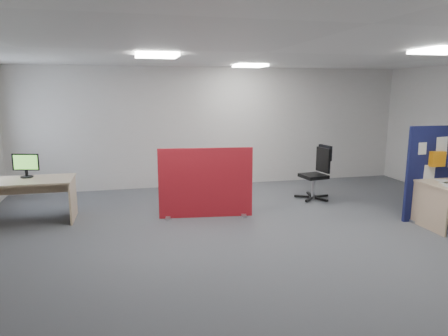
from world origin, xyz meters
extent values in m
plane|color=#505257|center=(0.00, 0.00, 0.00)|extent=(9.00, 9.00, 0.00)
cube|color=white|center=(0.00, 0.00, 2.70)|extent=(9.00, 7.00, 0.02)
cube|color=silver|center=(0.00, 3.50, 1.35)|extent=(9.00, 0.02, 2.70)
cube|color=white|center=(2.00, -1.00, 2.67)|extent=(0.60, 0.60, 0.04)
cube|color=white|center=(-1.50, 0.50, 2.67)|extent=(0.60, 0.60, 0.04)
cube|color=white|center=(0.50, 2.50, 2.67)|extent=(0.60, 0.60, 0.04)
cube|color=#A3A4A9|center=(2.65, 0.11, 0.02)|extent=(0.08, 0.30, 0.04)
cube|color=white|center=(2.73, 0.07, 1.25)|extent=(0.15, 0.01, 0.20)
cube|color=white|center=(3.10, 0.07, 1.28)|extent=(0.21, 0.01, 0.30)
cube|color=white|center=(2.91, 0.07, 0.82)|extent=(0.21, 0.01, 0.30)
cube|color=orange|center=(3.00, 0.03, 1.07)|extent=(0.25, 0.10, 0.25)
cube|color=tan|center=(2.65, -0.29, 0.35)|extent=(0.03, 0.79, 0.70)
cube|color=#AC1617|center=(-0.69, 1.12, 0.61)|extent=(1.62, 0.24, 1.22)
cube|color=#A3A4A9|center=(-1.35, 1.12, 0.02)|extent=(0.08, 0.30, 0.04)
cube|color=#A3A4A9|center=(-0.02, 1.12, 0.02)|extent=(0.08, 0.30, 0.04)
cube|color=tan|center=(-3.68, 1.53, 0.71)|extent=(1.57, 0.79, 0.03)
cube|color=tan|center=(-2.92, 1.53, 0.35)|extent=(0.03, 0.72, 0.70)
cube|color=tan|center=(-3.68, 1.89, 0.55)|extent=(1.42, 0.02, 0.30)
cylinder|color=black|center=(-3.66, 1.72, 0.74)|extent=(0.20, 0.20, 0.02)
cube|color=black|center=(-3.66, 1.72, 0.80)|extent=(0.05, 0.04, 0.10)
cube|color=black|center=(-3.66, 1.72, 0.99)|extent=(0.44, 0.14, 0.28)
cube|color=#56AA38|center=(-3.66, 1.70, 0.99)|extent=(0.39, 0.10, 0.24)
cube|color=black|center=(1.87, 1.82, 0.04)|extent=(0.30, 0.10, 0.04)
cube|color=black|center=(1.69, 2.01, 0.04)|extent=(0.10, 0.30, 0.04)
cube|color=black|center=(1.46, 1.89, 0.04)|extent=(0.29, 0.18, 0.04)
cube|color=black|center=(1.50, 1.64, 0.04)|extent=(0.25, 0.25, 0.04)
cube|color=black|center=(1.75, 1.60, 0.04)|extent=(0.18, 0.29, 0.04)
cylinder|color=#A3A4A9|center=(1.65, 1.79, 0.25)|extent=(0.06, 0.06, 0.42)
cube|color=black|center=(1.65, 1.79, 0.48)|extent=(0.52, 0.52, 0.07)
cube|color=black|center=(1.87, 1.82, 0.80)|extent=(0.11, 0.42, 0.50)
cube|color=black|center=(1.91, 1.83, 0.94)|extent=(0.12, 0.38, 0.30)
cube|color=white|center=(3.03, -0.16, 0.73)|extent=(0.26, 0.33, 0.00)
camera|label=1|loc=(-1.90, -5.48, 2.17)|focal=32.00mm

